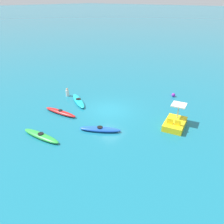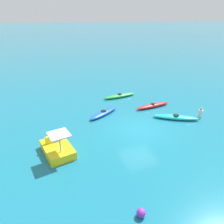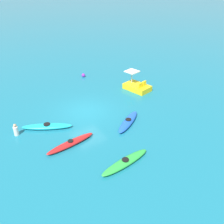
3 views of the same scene
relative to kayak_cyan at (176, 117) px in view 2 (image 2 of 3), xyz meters
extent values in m
plane|color=#19728C|center=(-0.58, 3.45, -0.16)|extent=(600.00, 600.00, 0.00)
ellipsoid|color=#19B7C6|center=(0.00, 0.00, 0.00)|extent=(2.36, 3.47, 0.32)
cylinder|color=black|center=(0.00, 0.00, 0.18)|extent=(0.64, 0.64, 0.05)
ellipsoid|color=blue|center=(2.63, 5.24, 0.00)|extent=(2.29, 3.07, 0.32)
cylinder|color=black|center=(2.63, 5.24, 0.18)|extent=(0.60, 0.60, 0.05)
ellipsoid|color=green|center=(6.06, 2.53, 0.00)|extent=(1.10, 3.54, 0.32)
cylinder|color=black|center=(6.06, 2.53, 0.18)|extent=(0.47, 0.47, 0.05)
ellipsoid|color=red|center=(2.71, 0.60, 0.00)|extent=(1.03, 3.49, 0.32)
cylinder|color=black|center=(2.71, 0.60, 0.18)|extent=(0.40, 0.40, 0.05)
cube|color=yellow|center=(-1.64, 9.38, 0.09)|extent=(2.67, 1.99, 0.50)
cube|color=yellow|center=(-1.04, 9.21, 0.56)|extent=(0.25, 0.46, 0.44)
cube|color=yellow|center=(-1.17, 9.80, 0.56)|extent=(0.25, 0.46, 0.44)
cylinder|color=#B2B2B7|center=(-2.33, 9.23, 0.89)|extent=(0.08, 0.08, 1.10)
cube|color=silver|center=(-2.33, 9.23, 1.48)|extent=(1.31, 1.31, 0.08)
sphere|color=purple|center=(-7.22, 6.57, 0.03)|extent=(0.38, 0.38, 0.38)
cylinder|color=silver|center=(-0.36, -2.05, 0.16)|extent=(0.40, 0.40, 0.65)
sphere|color=tan|center=(-0.36, -2.05, 0.61)|extent=(0.22, 0.22, 0.22)
camera|label=1|loc=(13.43, 15.36, 9.04)|focal=36.05mm
camera|label=2|loc=(-12.53, 9.62, 7.33)|focal=33.44mm
camera|label=3|loc=(14.64, -3.93, 9.68)|focal=39.03mm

